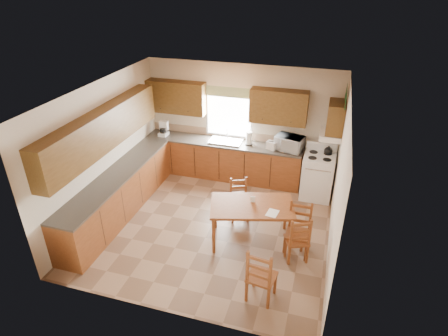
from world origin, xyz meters
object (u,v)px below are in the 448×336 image
(dining_table, at_px, (251,223))
(chair_near_right, at_px, (297,237))
(chair_far_left, at_px, (239,200))
(microwave, at_px, (289,143))
(chair_near_left, at_px, (262,273))
(chair_far_right, at_px, (298,231))
(stove, at_px, (317,177))

(dining_table, bearing_deg, chair_near_right, -31.66)
(dining_table, xyz_separation_m, chair_far_left, (-0.39, 0.61, 0.04))
(microwave, bearing_deg, chair_near_right, -64.29)
(dining_table, xyz_separation_m, chair_near_left, (0.46, -1.31, 0.09))
(dining_table, bearing_deg, chair_far_left, 106.90)
(chair_near_right, bearing_deg, chair_near_left, 46.27)
(microwave, distance_m, chair_near_right, 2.59)
(microwave, relative_size, chair_near_left, 0.57)
(dining_table, bearing_deg, chair_far_right, -23.00)
(stove, height_order, dining_table, stove)
(chair_far_left, height_order, chair_far_right, chair_far_right)
(microwave, bearing_deg, chair_far_right, -63.52)
(chair_near_left, xyz_separation_m, chair_far_right, (0.40, 1.19, 0.00))
(chair_far_left, bearing_deg, chair_near_left, -89.79)
(chair_near_left, bearing_deg, chair_far_left, -57.86)
(stove, height_order, chair_near_right, stove)
(stove, relative_size, dining_table, 0.66)
(chair_near_left, relative_size, chair_near_right, 1.08)
(microwave, height_order, chair_near_left, microwave)
(dining_table, bearing_deg, chair_near_left, -86.14)
(stove, distance_m, chair_near_left, 3.29)
(dining_table, relative_size, chair_near_left, 1.52)
(dining_table, bearing_deg, microwave, 65.78)
(chair_near_left, distance_m, chair_far_right, 1.26)
(chair_near_right, height_order, chair_far_left, chair_near_right)
(stove, distance_m, microwave, 0.96)
(chair_near_left, xyz_separation_m, chair_near_right, (0.40, 1.06, -0.04))
(stove, xyz_separation_m, chair_near_left, (-0.58, -3.24, -0.00))
(microwave, distance_m, chair_near_left, 3.56)
(chair_far_left, bearing_deg, stove, 19.14)
(dining_table, distance_m, chair_near_right, 0.90)
(dining_table, distance_m, chair_near_left, 1.39)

